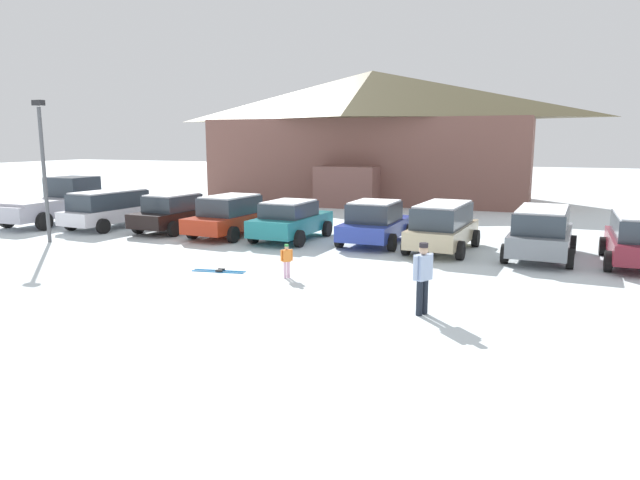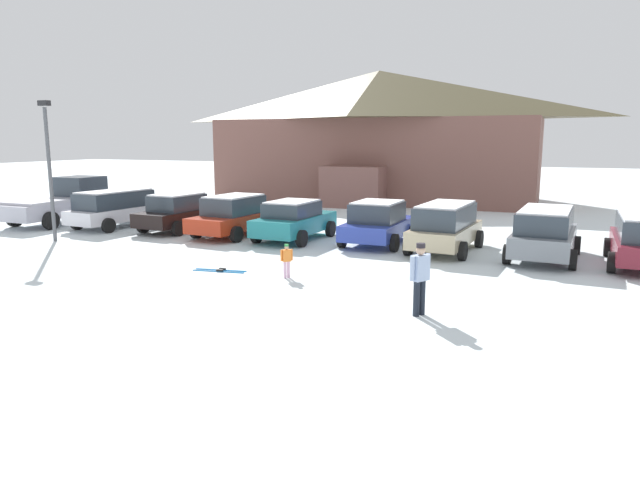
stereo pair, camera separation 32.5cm
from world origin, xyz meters
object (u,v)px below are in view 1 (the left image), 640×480
object	(u,v)px
parked_beige_suv	(443,226)
pickup_truck	(59,202)
parked_black_sedan	(175,212)
parked_white_suv	(110,208)
parked_maroon_van	(640,238)
skier_child_in_orange_jacket	(287,259)
parked_red_sedan	(232,215)
ski_lodge	(371,135)
lamp_post	(43,163)
skier_adult_in_blue_parka	(423,274)
parked_blue_hatchback	(375,222)
parked_grey_wagon	(541,231)
parked_teal_hatchback	(291,220)
pair_of_skis	(219,271)

from	to	relation	value
parked_beige_suv	pickup_truck	xyz separation A→B (m)	(-18.17, 0.21, 0.07)
parked_black_sedan	parked_white_suv	bearing A→B (deg)	-173.91
parked_maroon_van	skier_child_in_orange_jacket	size ratio (longest dim) A/B	4.42
skier_child_in_orange_jacket	parked_red_sedan	bearing A→B (deg)	131.65
parked_beige_suv	parked_black_sedan	bearing A→B (deg)	178.61
ski_lodge	parked_black_sedan	distance (m)	16.93
ski_lodge	parked_red_sedan	world-z (taller)	ski_lodge
ski_lodge	parked_beige_suv	size ratio (longest dim) A/B	4.84
lamp_post	parked_black_sedan	bearing A→B (deg)	55.32
ski_lodge	lamp_post	bearing A→B (deg)	-108.76
skier_adult_in_blue_parka	parked_black_sedan	bearing A→B (deg)	147.27
lamp_post	parked_beige_suv	bearing A→B (deg)	14.96
parked_white_suv	skier_adult_in_blue_parka	size ratio (longest dim) A/B	2.78
parked_beige_suv	lamp_post	distance (m)	15.16
skier_child_in_orange_jacket	parked_blue_hatchback	bearing A→B (deg)	82.35
skier_adult_in_blue_parka	skier_child_in_orange_jacket	distance (m)	4.82
parked_grey_wagon	skier_child_in_orange_jacket	bearing A→B (deg)	-139.91
parked_teal_hatchback	pickup_truck	distance (m)	12.19
parked_maroon_van	pair_of_skis	world-z (taller)	parked_maroon_van
ski_lodge	lamp_post	xyz separation A→B (m)	(-6.88, -20.25, -1.18)
parked_beige_suv	lamp_post	xyz separation A→B (m)	(-14.50, -3.88, 2.12)
parked_black_sedan	parked_maroon_van	size ratio (longest dim) A/B	1.01
parked_white_suv	parked_red_sedan	bearing A→B (deg)	1.85
parked_red_sedan	lamp_post	bearing A→B (deg)	-145.49
skier_adult_in_blue_parka	lamp_post	world-z (taller)	lamp_post
parked_teal_hatchback	lamp_post	bearing A→B (deg)	-155.24
ski_lodge	pair_of_skis	bearing A→B (deg)	-85.03
pair_of_skis	lamp_post	world-z (taller)	lamp_post
pair_of_skis	ski_lodge	bearing A→B (deg)	94.97
parked_white_suv	parked_black_sedan	bearing A→B (deg)	6.09
parked_blue_hatchback	pair_of_skis	distance (m)	6.99
parked_blue_hatchback	parked_grey_wagon	xyz separation A→B (m)	(5.91, -0.51, 0.09)
parked_grey_wagon	parked_maroon_van	bearing A→B (deg)	-0.81
parked_black_sedan	pair_of_skis	world-z (taller)	parked_black_sedan
parked_red_sedan	pickup_truck	distance (m)	9.50
parked_black_sedan	pair_of_skis	distance (m)	8.50
parked_maroon_van	lamp_post	bearing A→B (deg)	-169.63
parked_black_sedan	parked_maroon_van	bearing A→B (deg)	-1.20
ski_lodge	parked_red_sedan	size ratio (longest dim) A/B	4.27
pickup_truck	pair_of_skis	size ratio (longest dim) A/B	3.51
parked_maroon_van	skier_child_in_orange_jacket	distance (m)	11.17
ski_lodge	parked_maroon_van	size ratio (longest dim) A/B	4.77
parked_teal_hatchback	skier_adult_in_blue_parka	bearing A→B (deg)	-48.70
skier_adult_in_blue_parka	parked_red_sedan	bearing A→B (deg)	140.43
parked_blue_hatchback	pickup_truck	bearing A→B (deg)	-179.08
parked_beige_suv	parked_grey_wagon	xyz separation A→B (m)	(3.29, -0.05, -0.01)
parked_beige_suv	skier_child_in_orange_jacket	distance (m)	6.70
parked_red_sedan	parked_blue_hatchback	distance (m)	6.05
parked_maroon_van	skier_child_in_orange_jacket	xyz separation A→B (m)	(-9.64, -5.64, -0.33)
lamp_post	parked_teal_hatchback	bearing A→B (deg)	24.76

